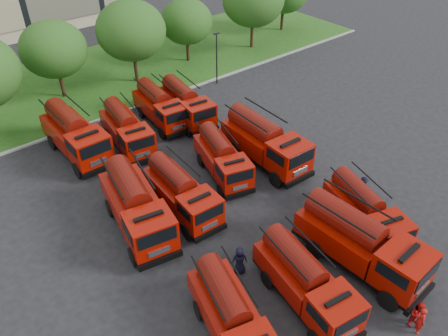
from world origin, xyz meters
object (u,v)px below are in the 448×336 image
Objects in this scene: fire_truck_3 at (365,211)px; fire_truck_4 at (136,206)px; fire_truck_1 at (305,281)px; firefighter_4 at (239,272)px; fire_truck_2 at (361,243)px; fire_truck_8 at (75,135)px; fire_truck_10 at (160,106)px; firefighter_3 at (361,194)px; fire_truck_5 at (181,192)px; firefighter_0 at (416,330)px; fire_truck_11 at (186,104)px; firefighter_1 at (414,324)px; fire_truck_9 at (126,129)px; firefighter_5 at (248,157)px; firefighter_2 at (341,217)px; fire_truck_7 at (265,142)px; fire_truck_6 at (222,158)px; fire_truck_0 at (232,317)px.

fire_truck_3 is 0.85× the size of fire_truck_4.
fire_truck_1 is 4.05m from firefighter_4.
fire_truck_2 is 21.67m from fire_truck_8.
fire_truck_10 reaches higher than firefighter_3.
fire_truck_10 reaches higher than fire_truck_1.
firefighter_0 is at bearing -71.75° from fire_truck_5.
fire_truck_11 is 23.85m from firefighter_1.
fire_truck_1 reaches higher than firefighter_3.
fire_truck_9 is at bearing 54.04° from firefighter_0.
fire_truck_1 is 13.29m from firefighter_5.
fire_truck_2 is 6.87m from firefighter_4.
firefighter_4 is at bearing -177.95° from fire_truck_3.
fire_truck_2 reaches higher than firefighter_2.
fire_truck_8 is (-3.31, 20.10, 0.23)m from fire_truck_1.
fire_truck_2 reaches higher than firefighter_5.
firefighter_1 is 16.35m from firefighter_5.
fire_truck_9 is (0.20, 18.64, 0.02)m from fire_truck_1.
fire_truck_5 is at bearing 118.15° from firefighter_1.
fire_truck_4 is at bearing 125.10° from fire_truck_2.
fire_truck_1 is at bearing -81.95° from fire_truck_9.
fire_truck_7 is 10.93m from firefighter_4.
fire_truck_1 is 3.77× the size of firefighter_4.
fire_truck_5 reaches higher than fire_truck_6.
fire_truck_8 is at bearing 109.08° from fire_truck_1.
fire_truck_10 is 4.46× the size of firefighter_2.
fire_truck_6 is at bearing 90.38° from fire_truck_2.
fire_truck_5 is 11.59m from fire_truck_10.
fire_truck_10 is (8.05, 9.99, -0.21)m from fire_truck_4.
fire_truck_2 reaches higher than firefighter_3.
fire_truck_2 is 11.17m from fire_truck_5.
fire_truck_0 is at bearing 78.60° from firefighter_5.
fire_truck_5 is at bearing 3.02° from fire_truck_4.
fire_truck_2 is 4.71m from firefighter_1.
fire_truck_2 is 20.41m from fire_truck_10.
firefighter_1 is (7.47, -5.32, -1.47)m from fire_truck_0.
fire_truck_2 is 1.10× the size of fire_truck_11.
firefighter_2 is (7.49, -7.01, -1.51)m from fire_truck_5.
fire_truck_3 is at bearing -55.60° from fire_truck_6.
fire_truck_1 reaches higher than fire_truck_0.
firefighter_4 is (-8.13, 2.20, -1.45)m from fire_truck_3.
fire_truck_7 is at bearing -110.62° from firefighter_4.
fire_truck_0 is 0.87× the size of fire_truck_2.
firefighter_3 is at bearing -50.06° from fire_truck_9.
fire_truck_11 is at bearing -85.59° from firefighter_4.
firefighter_2 is at bearing -60.24° from fire_truck_8.
fire_truck_11 is 16.24m from firefighter_3.
fire_truck_3 is 9.05m from fire_truck_7.
fire_truck_1 is 0.89× the size of fire_truck_7.
firefighter_0 reaches higher than firefighter_3.
fire_truck_2 reaches higher than fire_truck_5.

